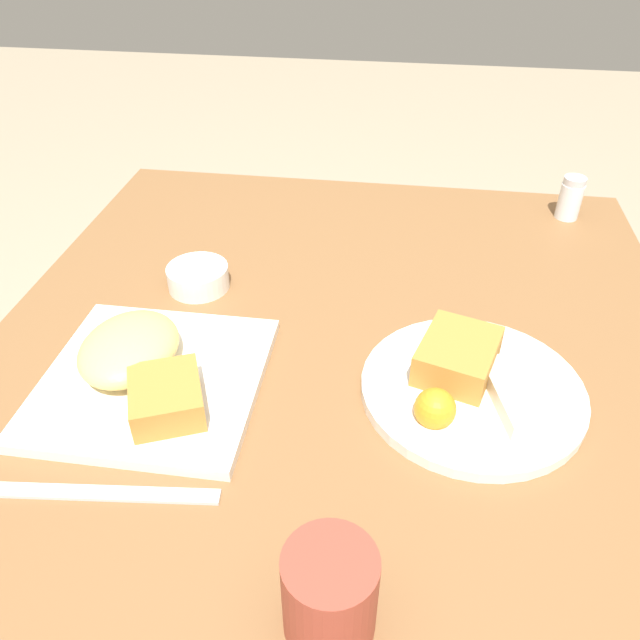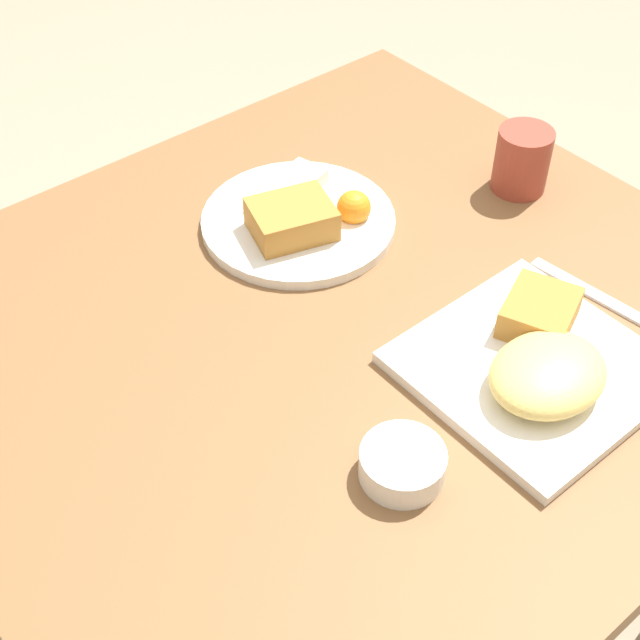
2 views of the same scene
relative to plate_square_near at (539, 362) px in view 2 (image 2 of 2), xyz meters
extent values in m
plane|color=gray|center=(-0.10, 0.20, -0.73)|extent=(8.00, 8.00, 0.00)
cube|color=brown|center=(-0.10, 0.20, -0.04)|extent=(0.94, 0.87, 0.04)
cylinder|color=brown|center=(0.31, 0.58, -0.39)|extent=(0.05, 0.05, 0.67)
cube|color=white|center=(0.00, 0.01, -0.01)|extent=(0.24, 0.24, 0.01)
ellipsoid|color=#EFCC6B|center=(-0.02, -0.02, 0.01)|extent=(0.13, 0.11, 0.04)
cube|color=#B77A33|center=(0.05, 0.04, 0.01)|extent=(0.11, 0.10, 0.04)
cylinder|color=white|center=(-0.03, 0.37, -0.01)|extent=(0.25, 0.25, 0.01)
cube|color=#B77A33|center=(-0.06, 0.35, 0.01)|extent=(0.12, 0.11, 0.04)
cube|color=beige|center=(-0.02, 0.41, 0.00)|extent=(0.12, 0.08, 0.02)
sphere|color=orange|center=(0.02, 0.32, 0.01)|extent=(0.04, 0.04, 0.04)
cylinder|color=white|center=(-0.20, 0.00, -0.01)|extent=(0.08, 0.08, 0.03)
cylinder|color=beige|center=(-0.20, 0.00, 0.01)|extent=(0.07, 0.07, 0.00)
cube|color=silver|center=(0.15, 0.02, -0.02)|extent=(0.04, 0.22, 0.00)
cylinder|color=#9E3D2D|center=(0.24, 0.24, 0.02)|extent=(0.07, 0.07, 0.09)
camera|label=1|loc=(0.49, 0.27, 0.47)|focal=35.00mm
camera|label=2|loc=(-0.59, -0.34, 0.69)|focal=50.00mm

